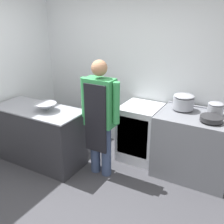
# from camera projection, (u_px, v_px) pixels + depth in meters

# --- Properties ---
(ground_plane) EXTENTS (14.00, 14.00, 0.00)m
(ground_plane) POSITION_uv_depth(u_px,v_px,m) (64.00, 208.00, 3.18)
(ground_plane) COLOR #38383D
(wall_back) EXTENTS (8.00, 0.05, 2.70)m
(wall_back) POSITION_uv_depth(u_px,v_px,m) (133.00, 69.00, 4.24)
(wall_back) COLOR silver
(wall_back) RESTS_ON ground_plane
(wall_left) EXTENTS (0.05, 8.00, 2.70)m
(wall_left) POSITION_uv_depth(u_px,v_px,m) (13.00, 68.00, 4.29)
(wall_left) COLOR silver
(wall_left) RESTS_ON ground_plane
(prep_counter) EXTENTS (1.39, 0.62, 0.89)m
(prep_counter) POSITION_uv_depth(u_px,v_px,m) (40.00, 135.00, 4.02)
(prep_counter) COLOR #2D2D33
(prep_counter) RESTS_ON ground_plane
(stove) EXTENTS (1.01, 0.72, 0.93)m
(stove) POSITION_uv_depth(u_px,v_px,m) (193.00, 146.00, 3.69)
(stove) COLOR slate
(stove) RESTS_ON ground_plane
(fridge_unit) EXTENTS (0.58, 0.63, 0.88)m
(fridge_unit) POSITION_uv_depth(u_px,v_px,m) (140.00, 132.00, 4.14)
(fridge_unit) COLOR silver
(fridge_unit) RESTS_ON ground_plane
(person_cook) EXTENTS (0.58, 0.24, 1.66)m
(person_cook) POSITION_uv_depth(u_px,v_px,m) (100.00, 114.00, 3.53)
(person_cook) COLOR #38476B
(person_cook) RESTS_ON ground_plane
(mixing_bowl) EXTENTS (0.32, 0.32, 0.12)m
(mixing_bowl) POSITION_uv_depth(u_px,v_px,m) (46.00, 107.00, 3.74)
(mixing_bowl) COLOR gray
(mixing_bowl) RESTS_ON prep_counter
(stock_pot) EXTENTS (0.29, 0.29, 0.21)m
(stock_pot) POSITION_uv_depth(u_px,v_px,m) (183.00, 101.00, 3.68)
(stock_pot) COLOR gray
(stock_pot) RESTS_ON stove
(saute_pan) EXTENTS (0.29, 0.29, 0.06)m
(saute_pan) POSITION_uv_depth(u_px,v_px,m) (211.00, 118.00, 3.31)
(saute_pan) COLOR #262628
(saute_pan) RESTS_ON stove
(sauce_pot) EXTENTS (0.21, 0.21, 0.17)m
(sauce_pot) POSITION_uv_depth(u_px,v_px,m) (215.00, 108.00, 3.49)
(sauce_pot) COLOR gray
(sauce_pot) RESTS_ON stove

